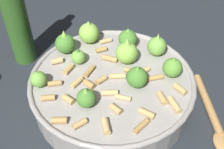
% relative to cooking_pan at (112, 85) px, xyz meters
% --- Properties ---
extents(ground_plane, '(2.40, 2.40, 0.00)m').
position_rel_cooking_pan_xyz_m(ground_plane, '(-0.00, -0.00, -0.04)').
color(ground_plane, '#23282D').
extents(cooking_pan, '(0.33, 0.33, 0.12)m').
position_rel_cooking_pan_xyz_m(cooking_pan, '(0.00, 0.00, 0.00)').
color(cooking_pan, '#9E9993').
rests_on(cooking_pan, ground).
extents(olive_oil_bottle, '(0.05, 0.05, 0.25)m').
position_rel_cooking_pan_xyz_m(olive_oil_bottle, '(-0.21, 0.16, 0.06)').
color(olive_oil_bottle, '#336023').
rests_on(olive_oil_bottle, ground).
extents(wooden_spoon, '(0.04, 0.20, 0.02)m').
position_rel_cooking_pan_xyz_m(wooden_spoon, '(0.20, -0.07, -0.03)').
color(wooden_spoon, '#B2844C').
rests_on(wooden_spoon, ground).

